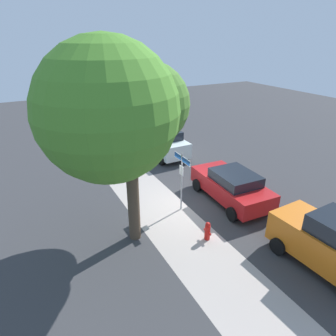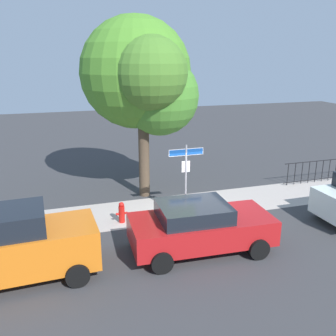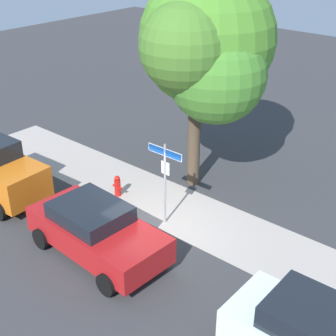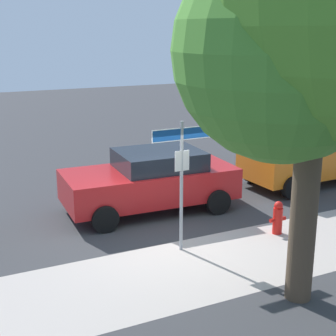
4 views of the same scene
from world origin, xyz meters
The scene contains 9 objects.
ground_plane centered at (0.00, 0.00, 0.00)m, with size 60.00×60.00×0.00m, color #38383A.
sidewalk_strip centered at (2.00, 1.30, 0.00)m, with size 24.00×2.60×0.00m, color #B1A49B.
street_sign centered at (0.00, 0.40, 1.95)m, with size 1.31×0.07×2.77m.
shade_tree centered at (-0.81, 3.42, 4.94)m, with size 4.80×5.24×7.46m.
car_orange centered at (-5.67, -2.14, 1.01)m, with size 4.16×2.10×2.04m.
car_red centered at (-0.44, -2.10, 0.81)m, with size 4.44×2.29×1.56m.
car_white centered at (6.34, -1.96, 0.90)m, with size 4.19×2.02×1.78m.
iron_fence centered at (7.68, 2.30, 0.56)m, with size 4.25×0.04×1.07m.
fire_hydrant centered at (-2.38, 0.60, 0.38)m, with size 0.42×0.22×0.78m.
Camera 1 is at (-10.06, 6.39, 7.37)m, focal length 31.72 mm.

